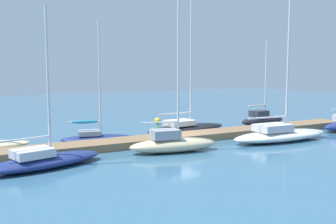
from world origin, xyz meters
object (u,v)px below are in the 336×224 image
object	(u,v)px
sailboat_2	(96,136)
sailboat_4	(186,126)
sailboat_3	(173,143)
sailboat_5	(280,133)
sailboat_6	(262,119)
sailboat_1	(43,159)
mooring_buoy_yellow	(157,121)

from	to	relation	value
sailboat_2	sailboat_4	size ratio (longest dim) A/B	0.71
sailboat_3	sailboat_4	world-z (taller)	sailboat_4
sailboat_2	sailboat_5	bearing A→B (deg)	-12.52
sailboat_3	sailboat_6	distance (m)	14.94
sailboat_4	sailboat_5	bearing A→B (deg)	-64.50
sailboat_3	sailboat_4	distance (m)	7.97
sailboat_1	sailboat_5	distance (m)	17.21
sailboat_2	sailboat_4	world-z (taller)	sailboat_4
sailboat_1	sailboat_6	xyz separation A→B (m)	(21.74, 6.56, 0.10)
sailboat_2	sailboat_5	world-z (taller)	sailboat_5
sailboat_6	mooring_buoy_yellow	xyz separation A→B (m)	(-8.44, 5.63, -0.27)
sailboat_5	sailboat_4	bearing A→B (deg)	122.74
mooring_buoy_yellow	sailboat_6	bearing A→B (deg)	-33.68
sailboat_1	sailboat_6	size ratio (longest dim) A/B	1.08
sailboat_6	sailboat_1	bearing A→B (deg)	-168.83
sailboat_5	sailboat_1	bearing A→B (deg)	-179.43
mooring_buoy_yellow	sailboat_5	bearing A→B (deg)	-72.63
sailboat_1	sailboat_2	distance (m)	7.62
sailboat_2	sailboat_3	xyz separation A→B (m)	(3.32, -5.65, 0.14)
sailboat_4	sailboat_5	size ratio (longest dim) A/B	0.86
sailboat_1	sailboat_5	size ratio (longest dim) A/B	0.60
sailboat_6	sailboat_5	bearing A→B (deg)	-128.91
sailboat_2	sailboat_5	distance (m)	13.77
sailboat_2	sailboat_6	bearing A→B (deg)	16.57
sailboat_3	sailboat_4	xyz separation A→B (m)	(4.88, 6.30, -0.11)
sailboat_4	sailboat_5	distance (m)	7.96
sailboat_1	sailboat_3	world-z (taller)	sailboat_3
sailboat_3	sailboat_5	distance (m)	9.00
sailboat_4	sailboat_6	distance (m)	8.63
sailboat_1	sailboat_6	world-z (taller)	sailboat_1
sailboat_1	mooring_buoy_yellow	world-z (taller)	sailboat_1
mooring_buoy_yellow	sailboat_4	bearing A→B (deg)	-91.90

